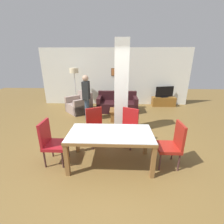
% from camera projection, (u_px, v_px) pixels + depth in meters
% --- Properties ---
extents(ground_plane, '(18.00, 18.00, 0.00)m').
position_uv_depth(ground_plane, '(111.00, 163.00, 3.33)').
color(ground_plane, brown).
extents(back_wall, '(7.20, 0.09, 2.70)m').
position_uv_depth(back_wall, '(115.00, 77.00, 7.33)').
color(back_wall, white).
rests_on(back_wall, ground_plane).
extents(divider_pillar, '(0.39, 0.39, 2.70)m').
position_uv_depth(divider_pillar, '(121.00, 90.00, 4.32)').
color(divider_pillar, white).
rests_on(divider_pillar, ground_plane).
extents(dining_table, '(1.75, 0.88, 0.75)m').
position_uv_depth(dining_table, '(110.00, 139.00, 3.13)').
color(dining_table, olive).
rests_on(dining_table, ground_plane).
extents(dining_chair_head_left, '(0.46, 0.46, 0.98)m').
position_uv_depth(dining_chair_head_left, '(52.00, 141.00, 3.20)').
color(dining_chair_head_left, maroon).
rests_on(dining_chair_head_left, ground_plane).
extents(dining_chair_head_right, '(0.46, 0.46, 0.98)m').
position_uv_depth(dining_chair_head_right, '(172.00, 143.00, 3.11)').
color(dining_chair_head_right, maroon).
rests_on(dining_chair_head_right, ground_plane).
extents(dining_chair_far_left, '(0.62, 0.62, 0.98)m').
position_uv_depth(dining_chair_far_left, '(96.00, 125.00, 3.96)').
color(dining_chair_far_left, maroon).
rests_on(dining_chair_far_left, ground_plane).
extents(dining_chair_far_right, '(0.62, 0.62, 0.98)m').
position_uv_depth(dining_chair_far_right, '(128.00, 126.00, 3.93)').
color(dining_chair_far_right, maroon).
rests_on(dining_chair_far_right, ground_plane).
extents(sofa, '(1.73, 0.90, 0.82)m').
position_uv_depth(sofa, '(117.00, 104.00, 6.65)').
color(sofa, '#321418').
rests_on(sofa, ground_plane).
extents(armchair, '(1.25, 1.26, 0.86)m').
position_uv_depth(armchair, '(80.00, 105.00, 6.49)').
color(armchair, gray).
rests_on(armchair, ground_plane).
extents(coffee_table, '(0.55, 0.59, 0.42)m').
position_uv_depth(coffee_table, '(117.00, 115.00, 5.60)').
color(coffee_table, brown).
rests_on(coffee_table, ground_plane).
extents(bottle, '(0.08, 0.08, 0.28)m').
position_uv_depth(bottle, '(120.00, 106.00, 5.56)').
color(bottle, '#B2B7BC').
rests_on(bottle, coffee_table).
extents(tv_stand, '(1.10, 0.40, 0.44)m').
position_uv_depth(tv_stand, '(163.00, 102.00, 7.35)').
color(tv_stand, brown).
rests_on(tv_stand, ground_plane).
extents(tv_screen, '(0.89, 0.29, 0.52)m').
position_uv_depth(tv_screen, '(165.00, 92.00, 7.20)').
color(tv_screen, black).
rests_on(tv_screen, tv_stand).
extents(floor_lamp, '(0.39, 0.39, 1.81)m').
position_uv_depth(floor_lamp, '(74.00, 74.00, 6.79)').
color(floor_lamp, '#B7B7BC').
rests_on(floor_lamp, ground_plane).
extents(standing_person, '(0.23, 0.38, 1.66)m').
position_uv_depth(standing_person, '(86.00, 95.00, 5.41)').
color(standing_person, '#34475E').
rests_on(standing_person, ground_plane).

